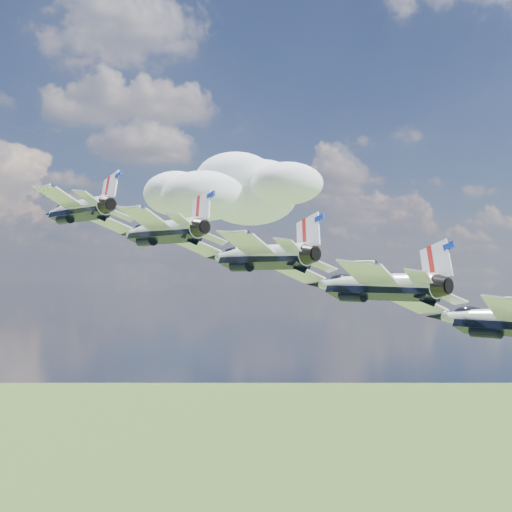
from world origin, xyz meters
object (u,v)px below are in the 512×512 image
object	(u,v)px
jet_0	(75,210)
jet_4	(508,320)
jet_2	(256,256)
jet_1	(159,231)
jet_3	(371,285)

from	to	relation	value
jet_0	jet_4	distance (m)	48.55
jet_2	jet_4	xyz separation A→B (m)	(15.99, -17.37, -5.64)
jet_1	jet_2	distance (m)	12.14
jet_4	jet_2	bearing A→B (deg)	110.89
jet_3	jet_4	world-z (taller)	jet_3
jet_0	jet_3	world-z (taller)	jet_0
jet_1	jet_2	world-z (taller)	jet_1
jet_1	jet_3	xyz separation A→B (m)	(15.99, -17.37, -5.64)
jet_1	jet_3	distance (m)	24.27
jet_0	jet_4	size ratio (longest dim) A/B	1.00
jet_0	jet_1	xyz separation A→B (m)	(8.00, -8.69, -2.82)
jet_0	jet_2	bearing A→B (deg)	-69.11
jet_0	jet_2	xyz separation A→B (m)	(15.99, -17.37, -5.64)
jet_2	jet_3	bearing A→B (deg)	-69.11
jet_2	jet_4	bearing A→B (deg)	-69.11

